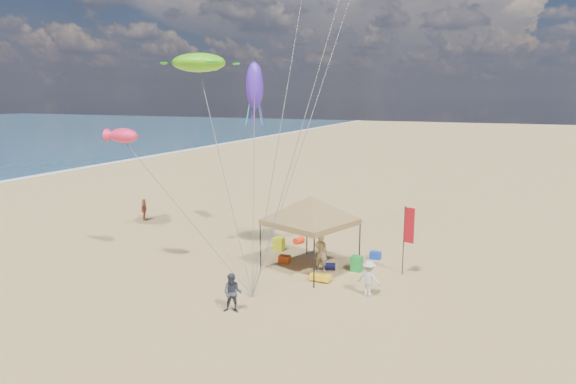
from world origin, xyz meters
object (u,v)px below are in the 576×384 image
object	(u,v)px
feather_flag	(408,230)
person_far_a	(144,210)
canopy_tent	(311,199)
chair_green	(357,264)
person_near_a	(321,252)
person_near_c	(369,278)
cooler_blue	(375,255)
chair_yellow	(279,244)
person_near_b	(232,293)
beach_cart	(321,277)
cooler_red	(285,259)

from	to	relation	value
feather_flag	person_far_a	size ratio (longest dim) A/B	2.24
canopy_tent	feather_flag	world-z (taller)	canopy_tent
chair_green	person_near_a	bearing A→B (deg)	-158.34
chair_green	person_near_c	world-z (taller)	person_near_c
canopy_tent	person_near_a	xyz separation A→B (m)	(0.51, 0.10, -2.54)
feather_flag	chair_green	bearing A→B (deg)	-172.17
chair_green	cooler_blue	bearing A→B (deg)	79.20
chair_yellow	person_far_a	distance (m)	11.12
cooler_blue	person_near_b	world-z (taller)	person_near_b
cooler_blue	person_near_a	size ratio (longest dim) A/B	0.30
chair_green	chair_yellow	xyz separation A→B (m)	(-4.67, 1.44, 0.00)
beach_cart	person_near_c	world-z (taller)	person_near_c
feather_flag	person_near_b	distance (m)	8.64
chair_yellow	cooler_red	bearing A→B (deg)	-58.40
canopy_tent	chair_yellow	bearing A→B (deg)	140.06
person_near_c	person_far_a	xyz separation A→B (m)	(-16.82, 6.59, -0.04)
chair_green	beach_cart	distance (m)	2.26
beach_cart	person_far_a	size ratio (longest dim) A/B	0.62
chair_green	person_far_a	size ratio (longest dim) A/B	0.48
cooler_red	chair_yellow	bearing A→B (deg)	121.60
chair_green	chair_yellow	size ratio (longest dim) A/B	1.00
feather_flag	cooler_blue	bearing A→B (deg)	136.61
canopy_tent	cooler_blue	distance (m)	4.93
person_near_b	chair_yellow	bearing A→B (deg)	86.78
cooler_blue	feather_flag	bearing A→B (deg)	-43.39
cooler_blue	chair_yellow	size ratio (longest dim) A/B	0.77
feather_flag	chair_green	xyz separation A→B (m)	(-2.24, -0.31, -1.82)
canopy_tent	person_near_c	bearing A→B (deg)	-31.25
chair_yellow	beach_cart	xyz separation A→B (m)	(3.58, -3.42, -0.15)
canopy_tent	cooler_red	xyz separation A→B (m)	(-1.49, 0.39, -3.24)
canopy_tent	person_near_c	distance (m)	4.75
beach_cart	cooler_red	bearing A→B (deg)	146.60
cooler_blue	person_near_c	xyz separation A→B (m)	(0.90, -4.82, 0.58)
chair_yellow	beach_cart	bearing A→B (deg)	-43.70
cooler_blue	person_near_a	distance (m)	3.39
person_near_a	canopy_tent	bearing A→B (deg)	16.52
canopy_tent	person_far_a	distance (m)	14.45
person_far_a	chair_yellow	bearing A→B (deg)	-121.49
feather_flag	person_near_c	world-z (taller)	feather_flag
beach_cart	person_near_a	size ratio (longest dim) A/B	0.51
chair_green	person_far_a	bearing A→B (deg)	166.19
chair_yellow	person_far_a	world-z (taller)	person_far_a
chair_green	person_near_b	xyz separation A→B (m)	(-3.06, -6.37, 0.42)
feather_flag	person_near_a	bearing A→B (deg)	-166.25
person_near_a	cooler_blue	bearing A→B (deg)	-121.35
chair_yellow	person_far_a	xyz separation A→B (m)	(-10.86, 2.37, 0.38)
feather_flag	cooler_red	distance (m)	6.17
beach_cart	person_near_c	size ratio (longest dim) A/B	0.59
person_near_c	canopy_tent	bearing A→B (deg)	-22.70
chair_green	person_far_a	world-z (taller)	person_far_a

